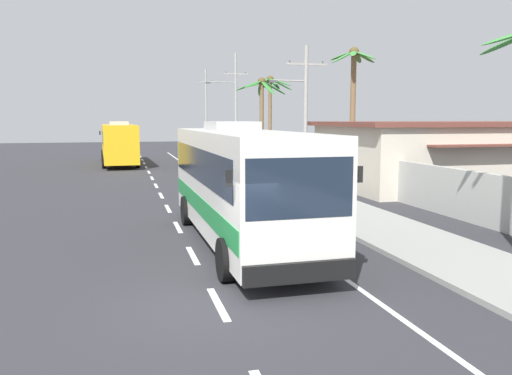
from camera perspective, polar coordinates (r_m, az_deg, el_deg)
ground_plane at (r=11.17m, az=-4.31°, el=-12.35°), size 160.00×160.00×0.00m
sidewalk_kerb at (r=22.41m, az=8.38°, el=-2.13°), size 3.20×90.00×0.14m
lane_markings at (r=25.47m, az=-5.56°, el=-1.08°), size 3.40×71.00×0.01m
boundary_wall at (r=27.48m, az=12.50°, el=1.39°), size 0.24×60.00×1.90m
coach_bus_foreground at (r=15.89m, az=-1.70°, el=0.79°), size 3.05×10.73×3.71m
coach_bus_far_lane at (r=45.20m, az=-14.81°, el=4.83°), size 3.35×11.67×3.62m
motorcycle_beside_bus at (r=26.08m, az=-1.75°, el=0.58°), size 0.56×1.96×1.59m
pedestrian_near_kerb at (r=22.73m, az=9.11°, el=0.40°), size 0.36×0.36×1.67m
pedestrian_midwalk at (r=24.48m, az=5.08°, el=0.99°), size 0.36×0.36×1.69m
utility_pole_mid at (r=31.30m, az=5.32°, el=8.52°), size 3.51×0.24×8.07m
utility_pole_far at (r=49.04m, az=-2.34°, el=9.16°), size 3.96×0.24×9.85m
utility_pole_distant at (r=67.23m, az=-5.49°, el=8.67°), size 1.86×0.24×10.10m
palm_second at (r=41.41m, az=1.58°, el=9.62°), size 3.55×3.77×7.18m
palm_third at (r=30.27m, az=10.60°, el=10.34°), size 2.79×2.60×7.79m
palm_fourth at (r=37.04m, az=0.59°, el=8.94°), size 3.58×3.74×6.70m
roadside_building at (r=32.04m, az=22.32°, el=3.46°), size 16.48×9.43×3.66m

